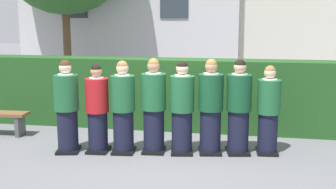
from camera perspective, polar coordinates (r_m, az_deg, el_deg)
name	(u,v)px	position (r m, az deg, el deg)	size (l,w,h in m)	color
ground_plane	(168,152)	(7.75, 0.00, -7.66)	(60.00, 60.00, 0.00)	slate
student_front_row_0	(67,109)	(7.80, -13.30, -1.84)	(0.47, 0.54, 1.65)	black
student_in_red_blazer	(97,111)	(7.70, -9.37, -2.12)	(0.41, 0.48, 1.58)	black
student_front_row_2	(123,109)	(7.60, -5.99, -1.97)	(0.43, 0.50, 1.65)	black
student_front_row_3	(154,108)	(7.58, -1.91, -1.80)	(0.44, 0.51, 1.68)	black
student_front_row_4	(182,110)	(7.52, 1.88, -2.04)	(0.45, 0.55, 1.64)	black
student_front_row_5	(211,109)	(7.56, 5.69, -1.89)	(0.46, 0.54, 1.68)	black
student_front_row_6	(239,109)	(7.61, 9.39, -1.92)	(0.47, 0.54, 1.67)	black
student_front_row_7	(268,112)	(7.71, 13.20, -2.29)	(0.41, 0.51, 1.57)	black
hedge	(183,94)	(9.20, 1.97, 0.03)	(9.69, 0.70, 1.51)	#214C1E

